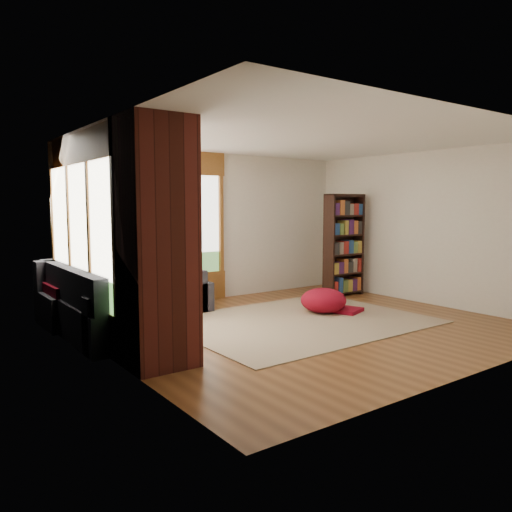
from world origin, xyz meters
TOP-DOWN VIEW (x-y plane):
  - floor at (0.00, 0.00)m, footprint 5.50×5.50m
  - ceiling at (0.00, 0.00)m, footprint 5.50×5.50m
  - wall_back at (0.00, 2.50)m, footprint 5.50×0.04m
  - wall_front at (0.00, -2.50)m, footprint 5.50×0.04m
  - wall_left at (-2.75, 0.00)m, footprint 0.04×5.00m
  - wall_right at (2.75, 0.00)m, footprint 0.04×5.00m
  - windows_back at (-1.20, 2.47)m, footprint 2.82×0.10m
  - windows_left at (-2.72, 1.20)m, footprint 0.10×2.62m
  - roller_blind at (-2.69, 2.03)m, footprint 0.03×0.72m
  - brick_chimney at (-2.40, -0.35)m, footprint 0.70×0.70m
  - sectional_sofa at (-1.95, 1.70)m, footprint 2.20×2.20m
  - area_rug at (0.09, 0.25)m, footprint 3.60×2.76m
  - bookshelf at (2.14, 1.36)m, footprint 0.81×0.27m
  - pouf at (0.80, 0.48)m, footprint 0.92×0.92m
  - dog_tan at (-1.82, 1.56)m, footprint 0.92×0.71m
  - dog_brindle at (-2.04, 1.35)m, footprint 0.55×0.84m
  - throw_pillows at (-1.92, 1.85)m, footprint 1.98×1.68m

SIDE VIEW (x-z plane):
  - floor at x=0.00m, z-range 0.00..0.00m
  - area_rug at x=0.09m, z-range 0.00..0.01m
  - pouf at x=0.80m, z-range 0.01..0.40m
  - sectional_sofa at x=-1.95m, z-range -0.10..0.70m
  - dog_brindle at x=-2.04m, z-range 0.54..0.98m
  - dog_tan at x=-1.82m, z-range 0.54..1.00m
  - throw_pillows at x=-1.92m, z-range 0.57..1.02m
  - bookshelf at x=2.14m, z-range 0.00..1.89m
  - wall_back at x=0.00m, z-range 0.00..2.60m
  - wall_front at x=0.00m, z-range 0.00..2.60m
  - wall_left at x=-2.75m, z-range 0.00..2.60m
  - wall_right at x=2.75m, z-range 0.00..2.60m
  - brick_chimney at x=-2.40m, z-range 0.00..2.60m
  - windows_back at x=-1.20m, z-range 0.40..2.30m
  - windows_left at x=-2.72m, z-range 0.40..2.30m
  - roller_blind at x=-2.69m, z-range 1.30..2.20m
  - ceiling at x=0.00m, z-range 2.60..2.60m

